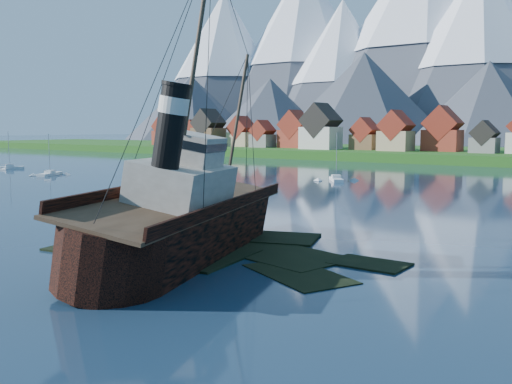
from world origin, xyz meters
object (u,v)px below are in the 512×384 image
Objects in this scene: sailboat_a at (50,174)px; sailboat_b at (10,168)px; tugboat_wreck at (193,216)px; sailboat_c at (336,180)px.

sailboat_a is 27.67m from sailboat_b.
tugboat_wreck reaches higher than sailboat_a.
tugboat_wreck is 3.19× the size of sailboat_b.
tugboat_wreck is 91.96m from sailboat_a.
sailboat_b is 1.01× the size of sailboat_c.
tugboat_wreck is 71.87m from sailboat_c.
sailboat_a is at bearing 168.30° from sailboat_c.
tugboat_wreck is 118.97m from sailboat_b.
tugboat_wreck reaches higher than sailboat_c.
sailboat_a is at bearing 14.85° from sailboat_b.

